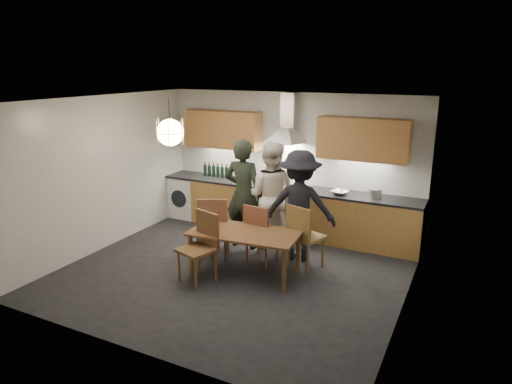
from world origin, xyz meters
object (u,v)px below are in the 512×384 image
at_px(chair_front, 202,242).
at_px(stock_pot, 375,193).
at_px(person_mid, 270,195).
at_px(person_right, 299,206).
at_px(mixing_bowl, 340,192).
at_px(chair_back_left, 214,224).
at_px(wine_bottles, 218,170).
at_px(person_left, 244,194).
at_px(dining_table, 245,237).

distance_m(chair_front, stock_pot, 3.10).
distance_m(chair_front, person_mid, 1.70).
distance_m(person_right, mixing_bowl, 1.01).
relative_size(chair_front, stock_pot, 4.84).
height_order(chair_front, person_mid, person_mid).
distance_m(person_mid, person_right, 0.68).
bearing_deg(chair_back_left, person_mid, -147.84).
distance_m(mixing_bowl, wine_bottles, 2.56).
bearing_deg(wine_bottles, stock_pot, -1.50).
bearing_deg(person_left, dining_table, 118.19).
bearing_deg(mixing_bowl, chair_back_left, -136.06).
relative_size(chair_back_left, person_right, 0.58).
bearing_deg(dining_table, mixing_bowl, 59.47).
xyz_separation_m(person_mid, person_right, (0.63, -0.25, -0.03)).
relative_size(person_mid, wine_bottles, 2.77).
bearing_deg(chair_front, dining_table, 60.64).
height_order(person_left, mixing_bowl, person_left).
distance_m(dining_table, person_left, 1.17).
relative_size(dining_table, wine_bottles, 2.51).
bearing_deg(person_mid, mixing_bowl, -159.06).
bearing_deg(chair_front, person_mid, 95.27).
bearing_deg(person_mid, stock_pot, -167.81).
distance_m(person_mid, wine_bottles, 1.75).
bearing_deg(person_right, person_mid, -37.12).
distance_m(chair_back_left, person_left, 0.79).
height_order(chair_back_left, stock_pot, stock_pot).
height_order(stock_pot, wine_bottles, wine_bottles).
xyz_separation_m(dining_table, chair_front, (-0.47, -0.45, -0.01)).
bearing_deg(chair_front, wine_bottles, 133.14).
distance_m(mixing_bowl, stock_pot, 0.60).
xyz_separation_m(person_left, wine_bottles, (-1.13, 1.02, 0.09)).
xyz_separation_m(person_left, mixing_bowl, (1.43, 0.87, -0.01)).
bearing_deg(mixing_bowl, chair_front, -120.61).
relative_size(chair_back_left, stock_pot, 4.89).
bearing_deg(chair_back_left, person_left, -128.91).
xyz_separation_m(chair_back_left, chair_front, (0.25, -0.75, -0.01)).
relative_size(person_mid, person_right, 1.03).
bearing_deg(person_right, chair_back_left, 11.83).
relative_size(chair_back_left, chair_front, 1.01).
xyz_separation_m(chair_back_left, person_mid, (0.60, 0.88, 0.33)).
height_order(person_mid, stock_pot, person_mid).
xyz_separation_m(chair_front, person_right, (0.98, 1.37, 0.31)).
xyz_separation_m(chair_front, stock_pot, (1.96, 2.37, 0.38)).
distance_m(person_left, stock_pot, 2.23).
bearing_deg(person_right, stock_pot, -149.68).
bearing_deg(mixing_bowl, wine_bottles, 176.58).
relative_size(person_left, stock_pot, 8.87).
xyz_separation_m(chair_front, person_mid, (0.34, 1.63, 0.33)).
distance_m(dining_table, stock_pot, 2.46).
height_order(dining_table, mixing_bowl, mixing_bowl).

